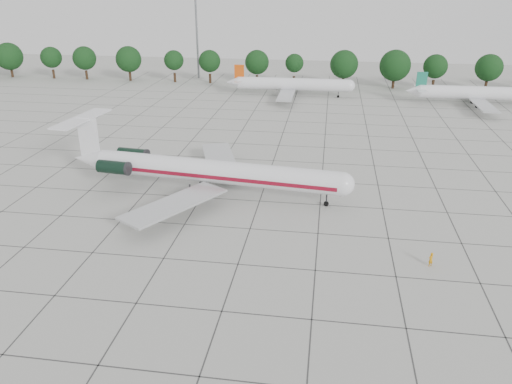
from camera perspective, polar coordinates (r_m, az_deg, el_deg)
ground at (r=59.17m, az=-0.68°, el=-4.23°), size 260.00×260.00×0.00m
apron_joints at (r=72.64m, az=1.19°, el=1.22°), size 170.00×170.00×0.02m
main_airliner at (r=68.14m, az=-6.41°, el=2.54°), size 40.13×31.41×9.43m
ground_crew at (r=54.63m, az=19.35°, el=-7.28°), size 0.68×0.64×1.57m
bg_airliner_c at (r=126.15m, az=4.15°, el=12.16°), size 28.24×27.20×7.40m
bg_airliner_d at (r=126.70m, az=24.24°, el=10.24°), size 28.24×27.20×7.40m
tree_line at (r=139.85m, az=0.11°, el=14.61°), size 249.86×8.44×10.22m
floodlight_mast at (r=149.34m, az=-6.81°, el=18.23°), size 1.60×1.60×25.45m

